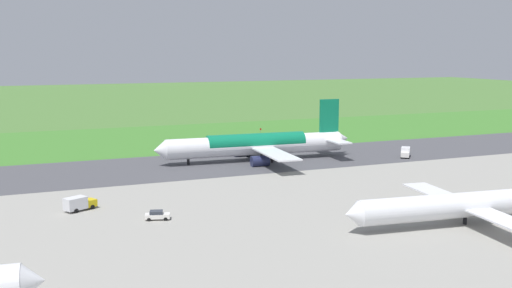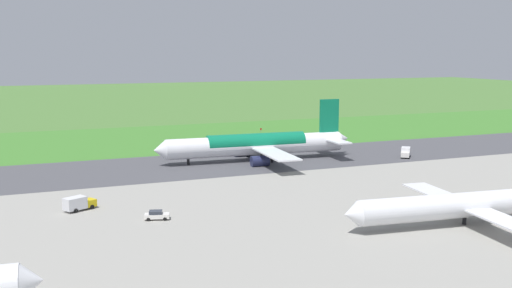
{
  "view_description": "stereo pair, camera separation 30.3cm",
  "coord_description": "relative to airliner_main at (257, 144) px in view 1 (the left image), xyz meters",
  "views": [
    {
      "loc": [
        59.7,
        142.58,
        28.59
      ],
      "look_at": [
        1.99,
        0.0,
        4.5
      ],
      "focal_mm": 41.47,
      "sensor_mm": 36.0,
      "label": 1
    },
    {
      "loc": [
        59.42,
        142.7,
        28.59
      ],
      "look_at": [
        1.99,
        0.0,
        4.5
      ],
      "focal_mm": 41.47,
      "sensor_mm": 36.0,
      "label": 2
    }
  ],
  "objects": [
    {
      "name": "traffic_cone_orange",
      "position": [
        -12.96,
        -46.65,
        -4.08
      ],
      "size": [
        0.4,
        0.4,
        0.55
      ],
      "primitive_type": "cone",
      "color": "orange",
      "rests_on": "ground"
    },
    {
      "name": "airliner_parked_mid",
      "position": [
        -10.36,
        67.21,
        -0.86
      ],
      "size": [
        43.77,
        35.89,
        12.77
      ],
      "color": "white",
      "rests_on": "ground"
    },
    {
      "name": "runway_asphalt",
      "position": [
        -1.62,
        -0.02,
        -4.32
      ],
      "size": [
        600.0,
        33.43,
        0.06
      ],
      "primitive_type": "cube",
      "color": "#47474C",
      "rests_on": "ground"
    },
    {
      "name": "ground_plane",
      "position": [
        -1.62,
        -0.02,
        -4.35
      ],
      "size": [
        800.0,
        800.0,
        0.0
      ],
      "primitive_type": "plane",
      "color": "#477233"
    },
    {
      "name": "grass_verge_foreground",
      "position": [
        -1.62,
        -43.22,
        -4.33
      ],
      "size": [
        600.0,
        80.0,
        0.04
      ],
      "primitive_type": "cube",
      "color": "#3C782B",
      "rests_on": "ground"
    },
    {
      "name": "service_car_followme",
      "position": [
        36.97,
        45.14,
        -3.51
      ],
      "size": [
        4.54,
        2.9,
        1.62
      ],
      "color": "silver",
      "rests_on": "ground"
    },
    {
      "name": "airliner_main",
      "position": [
        0.0,
        0.0,
        0.0
      ],
      "size": [
        54.13,
        44.27,
        15.88
      ],
      "color": "white",
      "rests_on": "ground"
    },
    {
      "name": "apron_concrete",
      "position": [
        -1.62,
        70.66,
        -4.33
      ],
      "size": [
        440.0,
        110.0,
        0.05
      ],
      "primitive_type": "cube",
      "color": "gray",
      "rests_on": "ground"
    },
    {
      "name": "service_truck_fuel",
      "position": [
        -39.51,
        10.43,
        -2.95
      ],
      "size": [
        5.38,
        5.93,
        2.65
      ],
      "color": "silver",
      "rests_on": "ground"
    },
    {
      "name": "service_truck_baggage",
      "position": [
        48.84,
        34.09,
        -2.95
      ],
      "size": [
        6.19,
        4.63,
        2.65
      ],
      "color": "gold",
      "rests_on": "ground"
    },
    {
      "name": "no_stopping_sign",
      "position": [
        -18.54,
        -42.52,
        -2.77
      ],
      "size": [
        0.6,
        0.1,
        2.68
      ],
      "color": "slate",
      "rests_on": "ground"
    }
  ]
}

